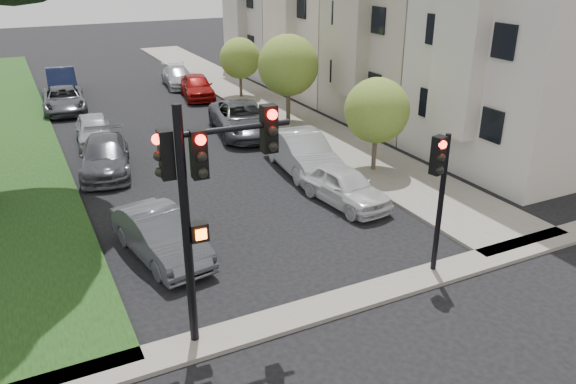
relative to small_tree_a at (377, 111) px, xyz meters
name	(u,v)px	position (x,y,z in m)	size (l,w,h in m)	color
ground	(386,350)	(-6.20, -9.55, -2.59)	(140.00, 140.00, 0.00)	black
sidewalk_right	(249,96)	(0.55, 14.45, -2.53)	(3.50, 44.00, 0.12)	#6E6658
sidewalk_cross	(340,303)	(-6.20, -7.55, -2.53)	(60.00, 1.00, 0.12)	#6E6658
small_tree_a	(377,111)	(0.00, 0.00, 0.00)	(2.59, 2.59, 3.89)	#383123
small_tree_b	(288,65)	(0.00, 7.82, 0.50)	(3.10, 3.10, 4.65)	#383123
small_tree_c	(240,58)	(0.00, 14.37, -0.13)	(2.46, 2.46, 3.69)	#383123
traffic_signal_main	(203,183)	(-9.56, -7.32, 1.30)	(2.75, 0.71, 5.63)	black
traffic_signal_secondary	(439,180)	(-3.17, -7.36, 0.25)	(0.55, 0.44, 4.07)	black
car_parked_0	(344,186)	(-2.76, -2.16, -1.91)	(1.60, 3.97, 1.35)	silver
car_parked_1	(302,152)	(-2.57, 1.41, -1.78)	(1.71, 4.89, 1.61)	#999BA0
car_parked_2	(242,119)	(-2.78, 7.35, -1.82)	(2.56, 5.55, 1.54)	#3F4247
car_parked_3	(197,86)	(-2.43, 15.58, -1.85)	(1.75, 4.35, 1.48)	maroon
car_parked_4	(178,77)	(-2.50, 19.40, -1.94)	(1.83, 4.49, 1.30)	#999BA0
car_parked_5	(160,236)	(-9.63, -3.06, -1.89)	(1.48, 4.26, 1.40)	#3F4247
car_parked_6	(105,156)	(-9.83, 4.90, -1.90)	(1.93, 4.75, 1.38)	#3F4247
car_parked_7	(94,129)	(-9.61, 9.04, -1.91)	(1.60, 3.99, 1.36)	#999BA0
car_parked_8	(64,99)	(-10.19, 15.93, -1.91)	(2.26, 4.90, 1.36)	#3F4247
car_parked_9	(62,81)	(-9.78, 20.61, -1.78)	(1.70, 4.89, 1.61)	black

